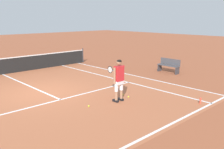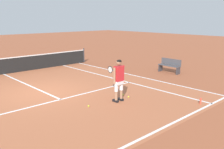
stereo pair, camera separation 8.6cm
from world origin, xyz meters
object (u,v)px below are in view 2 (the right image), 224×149
object	(u,v)px
tennis_player	(118,78)
water_bottle	(201,101)
tennis_ball_by_baseline	(128,97)
courtside_bench	(170,65)
tennis_ball_mid_court	(123,95)
tennis_ball_near_feet	(89,106)

from	to	relation	value
tennis_player	water_bottle	bearing A→B (deg)	-48.70
tennis_ball_by_baseline	courtside_bench	distance (m)	5.66
tennis_ball_mid_court	water_bottle	distance (m)	3.20
tennis_ball_near_feet	tennis_ball_by_baseline	xyz separation A→B (m)	(1.93, -0.25, 0.00)
tennis_ball_by_baseline	tennis_ball_mid_court	world-z (taller)	same
tennis_player	courtside_bench	xyz separation A→B (m)	(6.04, 1.71, -0.54)
tennis_ball_by_baseline	courtside_bench	size ratio (longest dim) A/B	0.05
tennis_player	water_bottle	xyz separation A→B (m)	(2.13, -2.43, -0.86)
water_bottle	tennis_player	bearing A→B (deg)	131.30
tennis_player	tennis_ball_by_baseline	size ratio (longest dim) A/B	25.95
tennis_ball_mid_court	courtside_bench	xyz separation A→B (m)	(5.36, 1.28, 0.42)
tennis_ball_near_feet	tennis_player	bearing A→B (deg)	-13.20
tennis_ball_by_baseline	courtside_bench	bearing A→B (deg)	17.07
tennis_ball_mid_court	courtside_bench	world-z (taller)	courtside_bench
courtside_bench	tennis_player	bearing A→B (deg)	-164.23
courtside_bench	tennis_ball_near_feet	bearing A→B (deg)	-169.14
tennis_player	tennis_ball_near_feet	bearing A→B (deg)	166.80
tennis_ball_near_feet	tennis_ball_mid_court	xyz separation A→B (m)	(1.97, 0.12, 0.00)
tennis_player	tennis_ball_mid_court	xyz separation A→B (m)	(0.69, 0.43, -0.96)
tennis_ball_mid_court	water_bottle	xyz separation A→B (m)	(1.45, -2.85, 0.09)
tennis_ball_mid_court	tennis_player	bearing A→B (deg)	-148.14
tennis_ball_near_feet	courtside_bench	distance (m)	7.47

